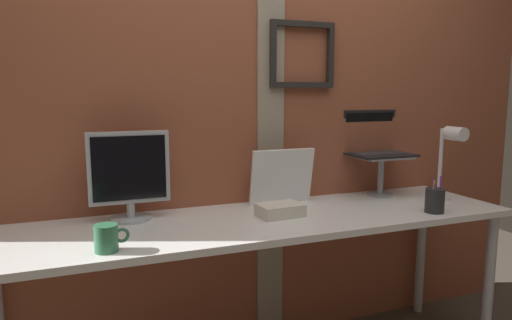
% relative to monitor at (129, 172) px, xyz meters
% --- Properties ---
extents(brick_wall_back, '(3.55, 0.15, 2.69)m').
position_rel_monitor_xyz_m(brick_wall_back, '(0.60, 0.18, 0.37)').
color(brick_wall_back, brown).
rests_on(brick_wall_back, ground_plane).
extents(desk, '(2.37, 0.61, 0.77)m').
position_rel_monitor_xyz_m(desk, '(0.56, -0.18, -0.28)').
color(desk, white).
rests_on(desk, ground_plane).
extents(monitor, '(0.35, 0.18, 0.39)m').
position_rel_monitor_xyz_m(monitor, '(0.00, 0.00, 0.00)').
color(monitor, '#ADB2B7').
rests_on(monitor, desk).
extents(laptop_stand, '(0.28, 0.22, 0.22)m').
position_rel_monitor_xyz_m(laptop_stand, '(1.33, 0.00, -0.07)').
color(laptop_stand, gray).
rests_on(laptop_stand, desk).
extents(laptop, '(0.34, 0.28, 0.24)m').
position_rel_monitor_xyz_m(laptop, '(1.33, 0.07, 0.07)').
color(laptop, black).
rests_on(laptop, laptop_stand).
extents(whiteboard_panel, '(0.33, 0.07, 0.28)m').
position_rel_monitor_xyz_m(whiteboard_panel, '(0.75, 0.03, -0.07)').
color(whiteboard_panel, white).
rests_on(whiteboard_panel, desk).
extents(desk_lamp, '(0.12, 0.20, 0.39)m').
position_rel_monitor_xyz_m(desk_lamp, '(1.56, -0.24, 0.03)').
color(desk_lamp, white).
rests_on(desk_lamp, desk).
extents(pen_cup, '(0.09, 0.09, 0.18)m').
position_rel_monitor_xyz_m(pen_cup, '(1.35, -0.39, -0.15)').
color(pen_cup, '#262628').
rests_on(pen_cup, desk).
extents(coffee_mug, '(0.12, 0.08, 0.10)m').
position_rel_monitor_xyz_m(coffee_mug, '(-0.12, -0.39, -0.16)').
color(coffee_mug, '#33724C').
rests_on(coffee_mug, desk).
extents(paper_clutter_stack, '(0.21, 0.15, 0.06)m').
position_rel_monitor_xyz_m(paper_clutter_stack, '(0.64, -0.18, -0.18)').
color(paper_clutter_stack, silver).
rests_on(paper_clutter_stack, desk).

